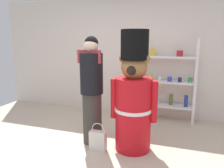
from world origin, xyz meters
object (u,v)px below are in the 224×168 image
at_px(shopping_bag, 98,140).
at_px(teddy_bear_guard, 133,98).
at_px(person_shopper, 92,89).
at_px(merchandise_shelf, 164,81).

bearing_deg(shopping_bag, teddy_bear_guard, 23.77).
height_order(person_shopper, shopping_bag, person_shopper).
height_order(teddy_bear_guard, person_shopper, teddy_bear_guard).
xyz_separation_m(merchandise_shelf, teddy_bear_guard, (-0.32, -1.46, -0.02)).
relative_size(merchandise_shelf, shopping_bag, 3.89).
height_order(teddy_bear_guard, shopping_bag, teddy_bear_guard).
relative_size(person_shopper, shopping_bag, 3.95).
xyz_separation_m(teddy_bear_guard, shopping_bag, (-0.49, -0.22, -0.64)).
height_order(merchandise_shelf, shopping_bag, merchandise_shelf).
distance_m(teddy_bear_guard, person_shopper, 0.68).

